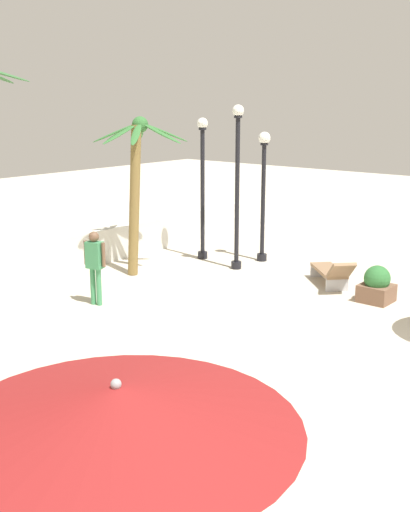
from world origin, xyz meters
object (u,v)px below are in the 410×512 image
lamp_post_0 (263,187)px  lounge_chair_1 (332,271)px  lamp_post_2 (237,180)px  guest_0 (95,261)px  patio_umbrella_1 (117,409)px  lamp_post_1 (203,183)px  lounge_chair_0 (63,458)px  planter (377,285)px  palm_tree_0 (137,171)px

lamp_post_0 → lounge_chair_1: lamp_post_0 is taller
lamp_post_2 → guest_0: (-4.54, 0.52, -1.39)m
patio_umbrella_1 → lounge_chair_1: patio_umbrella_1 is taller
lounge_chair_1 → lamp_post_0: bearing=69.5°
lamp_post_0 → patio_umbrella_1: bearing=-149.8°
patio_umbrella_1 → lamp_post_1: lamp_post_1 is taller
lounge_chair_0 → planter: size_ratio=2.28×
lamp_post_0 → guest_0: (-5.71, 0.56, -1.10)m
lounge_chair_0 → lounge_chair_1: 9.65m
planter → lamp_post_0: bearing=70.6°
planter → guest_0: bearing=131.7°
patio_umbrella_1 → guest_0: 9.73m
patio_umbrella_1 → planter: 10.88m
lamp_post_0 → lounge_chair_0: size_ratio=1.88×
lounge_chair_1 → lounge_chair_0: bearing=-170.1°
planter → palm_tree_0: bearing=105.8°
lounge_chair_0 → planter: (9.09, 0.29, -0.01)m
guest_0 → lounge_chair_0: bearing=-133.9°
lamp_post_2 → planter: lamp_post_2 is taller
lamp_post_1 → planter: lamp_post_1 is taller
lamp_post_2 → lounge_chair_1: 3.51m
patio_umbrella_1 → lamp_post_1: bearing=37.4°
palm_tree_0 → lamp_post_0: (3.17, -1.78, -0.59)m
lounge_chair_0 → planter: bearing=1.8°
lounge_chair_0 → palm_tree_0: bearing=40.3°
lamp_post_1 → lounge_chair_0: size_ratio=2.07×
patio_umbrella_1 → lounge_chair_1: 11.67m
palm_tree_0 → planter: size_ratio=4.82×
lamp_post_2 → guest_0: size_ratio=2.60×
lamp_post_1 → patio_umbrella_1: bearing=-142.6°
lamp_post_1 → lamp_post_2: size_ratio=0.92×
patio_umbrella_1 → lounge_chair_1: bearing=20.7°
patio_umbrella_1 → guest_0: (6.12, 7.45, -1.30)m
lamp_post_0 → lamp_post_2: (-1.17, 0.04, 0.29)m
lamp_post_0 → planter: size_ratio=4.29×
lounge_chair_1 → guest_0: size_ratio=1.04×
lamp_post_2 → planter: (-0.30, -4.23, -2.03)m
lamp_post_0 → lounge_chair_0: 11.60m
lamp_post_0 → guest_0: size_ratio=2.17×
guest_0 → patio_umbrella_1: bearing=-129.4°
lamp_post_0 → lamp_post_1: 1.73m
lounge_chair_0 → guest_0: (4.85, 5.04, 0.63)m
lamp_post_0 → planter: lamp_post_0 is taller
lamp_post_0 → lamp_post_2: 1.21m
palm_tree_0 → lamp_post_2: lamp_post_2 is taller
lamp_post_0 → lounge_chair_1: bearing=-110.5°
palm_tree_0 → planter: 6.63m
lounge_chair_0 → lamp_post_2: bearing=25.7°
patio_umbrella_1 → lounge_chair_0: (1.27, 2.41, -1.93)m
palm_tree_0 → lounge_chair_0: palm_tree_0 is taller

